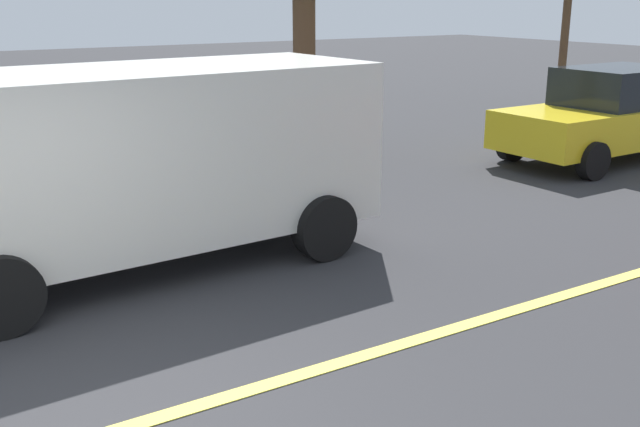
# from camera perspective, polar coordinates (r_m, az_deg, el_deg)

# --- Properties ---
(lane_marking_centre) EXTENTS (28.00, 0.16, 0.01)m
(lane_marking_centre) POSITION_cam_1_polar(r_m,az_deg,el_deg) (6.79, 7.85, -9.41)
(lane_marking_centre) COLOR #E0D14C
(white_van) EXTENTS (5.30, 2.49, 2.20)m
(white_van) POSITION_cam_1_polar(r_m,az_deg,el_deg) (8.37, -13.81, 4.34)
(white_van) COLOR silver
(white_van) RESTS_ON ground_plane
(car_yellow_near_curb) EXTENTS (4.60, 2.06, 1.68)m
(car_yellow_near_curb) POSITION_cam_1_polar(r_m,az_deg,el_deg) (14.82, 21.42, 7.07)
(car_yellow_near_curb) COLOR gold
(car_yellow_near_curb) RESTS_ON ground_plane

